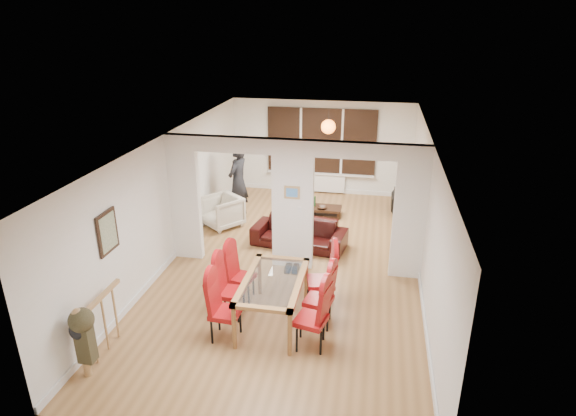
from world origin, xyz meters
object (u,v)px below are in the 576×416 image
(bowl, at_px, (322,208))
(dining_chair_ra, at_px, (311,315))
(dining_chair_lc, at_px, (241,274))
(bottle, at_px, (314,201))
(dining_chair_rc, at_px, (321,277))
(dining_table, at_px, (273,301))
(television, at_px, (391,202))
(person, at_px, (238,181))
(dining_chair_lb, at_px, (230,288))
(sofa, at_px, (299,233))
(dining_chair_rb, at_px, (319,296))
(armchair, at_px, (222,211))
(coffee_table, at_px, (321,211))
(dining_chair_la, at_px, (225,308))

(bowl, bearing_deg, dining_chair_ra, -84.95)
(dining_chair_lc, xyz_separation_m, bottle, (0.72, 4.15, -0.14))
(dining_chair_ra, distance_m, dining_chair_rc, 1.11)
(dining_chair_lc, distance_m, dining_chair_ra, 1.75)
(bottle, bearing_deg, dining_chair_ra, -82.78)
(dining_chair_rc, height_order, bowl, dining_chair_rc)
(dining_table, relative_size, television, 1.85)
(dining_chair_ra, relative_size, person, 0.60)
(dining_chair_lb, xyz_separation_m, television, (2.67, 5.27, -0.26))
(dining_chair_ra, distance_m, bottle, 5.27)
(dining_chair_ra, bearing_deg, bowl, 108.66)
(sofa, bearing_deg, dining_chair_rb, -65.54)
(armchair, bearing_deg, bottle, 67.18)
(dining_chair_lb, distance_m, armchair, 3.78)
(dining_chair_ra, distance_m, dining_chair_rb, 0.58)
(coffee_table, xyz_separation_m, bowl, (0.03, -0.12, 0.14))
(sofa, distance_m, bottle, 1.83)
(dining_chair_rc, bearing_deg, bowl, 84.44)
(dining_chair_ra, height_order, armchair, dining_chair_ra)
(dining_chair_la, xyz_separation_m, dining_chair_rb, (1.36, 0.63, -0.01))
(dining_chair_ra, xyz_separation_m, bottle, (-0.66, 5.22, -0.18))
(dining_chair_la, distance_m, bottle, 5.31)
(dining_table, xyz_separation_m, bowl, (0.24, 4.57, -0.13))
(dining_chair_lc, height_order, television, dining_chair_lc)
(bowl, bearing_deg, dining_chair_rc, -83.37)
(television, bearing_deg, dining_chair_lc, 150.47)
(dining_chair_rb, height_order, coffee_table, dining_chair_rb)
(dining_chair_rb, bearing_deg, coffee_table, 108.01)
(armchair, height_order, bottle, armchair)
(dining_table, height_order, television, dining_table)
(dining_table, distance_m, dining_chair_lc, 0.89)
(dining_chair_lc, xyz_separation_m, television, (2.63, 4.75, -0.25))
(dining_chair_ra, distance_m, television, 5.97)
(dining_chair_ra, height_order, coffee_table, dining_chair_ra)
(dining_chair_la, bearing_deg, dining_chair_lb, 103.50)
(person, relative_size, bottle, 6.48)
(dining_chair_lc, bearing_deg, bowl, 89.63)
(television, bearing_deg, dining_chair_rc, 164.69)
(dining_chair_rc, bearing_deg, sofa, 96.12)
(armchair, distance_m, television, 4.34)
(dining_table, relative_size, dining_chair_rc, 1.47)
(dining_chair_rb, xyz_separation_m, dining_chair_rc, (-0.03, 0.53, 0.04))
(dining_chair_lb, distance_m, television, 5.92)
(dining_chair_rb, distance_m, dining_chair_rc, 0.53)
(dining_chair_la, relative_size, armchair, 1.31)
(dining_table, bearing_deg, dining_chair_lb, 177.03)
(armchair, distance_m, bottle, 2.35)
(dining_chair_rb, relative_size, armchair, 1.27)
(dining_table, xyz_separation_m, bottle, (0.03, 4.71, -0.02))
(television, relative_size, bowl, 3.88)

